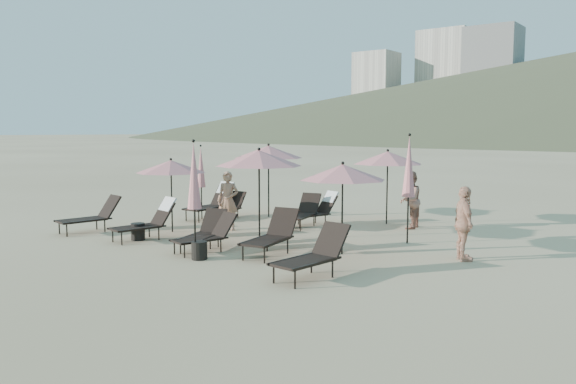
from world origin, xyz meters
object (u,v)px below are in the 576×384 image
Objects in this scene: lounger_1 at (148,220)px; umbrella_open_1 at (259,158)px; side_table_1 at (199,250)px; beachgoer_c at (464,224)px; lounger_7 at (213,201)px; umbrella_closed_0 at (194,176)px; lounger_4 at (272,235)px; lounger_0 at (91,216)px; umbrella_open_4 at (388,158)px; umbrella_closed_1 at (409,167)px; umbrella_closed_2 at (201,167)px; side_table_0 at (138,232)px; beachgoer_a at (228,201)px; beachgoer_b at (410,200)px; lounger_6 at (228,206)px; lounger_5 at (313,254)px; umbrella_open_2 at (343,172)px; umbrella_open_0 at (171,167)px; lounger_9 at (303,212)px; lounger_8 at (317,209)px; lounger_3 at (207,235)px; lounger_2 at (205,231)px; umbrella_open_3 at (268,152)px.

umbrella_open_1 is (2.41, 1.71, 1.64)m from lounger_1.
beachgoer_c reaches higher than side_table_1.
lounger_7 is 6.21m from umbrella_closed_0.
lounger_0 is at bearing 177.83° from lounger_4.
umbrella_closed_1 is (1.81, -2.41, -0.09)m from umbrella_open_4.
umbrella_closed_2 reaches higher than lounger_1.
side_table_0 is 2.76m from beachgoer_a.
umbrella_open_4 reaches higher than lounger_1.
beachgoer_b is (4.84, 5.70, 0.33)m from lounger_1.
beachgoer_a is (1.51, -1.61, 0.46)m from lounger_6.
side_table_1 is (4.20, -4.19, -1.49)m from umbrella_closed_2.
beachgoer_c is (1.84, 3.22, 0.36)m from lounger_5.
beachgoer_a is (-4.34, 0.78, -1.06)m from umbrella_open_2.
umbrella_open_1 is 0.91× the size of umbrella_closed_0.
lounger_4 is 1.23× the size of lounger_6.
umbrella_open_0 is at bearing 117.80° from lounger_1.
lounger_0 is 1.10× the size of beachgoer_c.
beachgoer_a is at bearing 123.08° from side_table_1.
umbrella_open_4 is (4.26, 4.92, 0.18)m from umbrella_open_0.
side_table_0 is at bearing -110.36° from lounger_1.
beachgoer_a reaches higher than lounger_9.
lounger_6 is 0.81× the size of lounger_7.
side_table_0 is 3.00m from side_table_1.
umbrella_closed_1 is 2.38m from beachgoer_c.
lounger_1 is 0.86× the size of umbrella_open_0.
lounger_5 is 6.28m from lounger_8.
umbrella_open_0 is 0.97× the size of umbrella_open_2.
umbrella_open_1 is at bearing -46.71° from beachgoer_a.
umbrella_open_0 reaches higher than beachgoer_b.
lounger_9 reaches higher than lounger_6.
lounger_7 is 5.86m from umbrella_open_4.
beachgoer_c is (5.20, 2.78, 0.41)m from lounger_3.
umbrella_closed_1 reaches higher than beachgoer_c.
lounger_1 reaches higher than lounger_5.
beachgoer_c is at bearing 35.86° from side_table_1.
umbrella_closed_0 is 6.57× the size of side_table_1.
umbrella_open_2 is 4.53m from beachgoer_a.
lounger_6 is at bearing 126.74° from side_table_1.
lounger_2 is at bearing 7.93° from side_table_0.
umbrella_closed_2 is at bearing -179.65° from lounger_9.
lounger_6 is at bearing -148.76° from lounger_8.
umbrella_open_3 reaches higher than lounger_1.
umbrella_closed_1 reaches higher than umbrella_open_4.
lounger_9 is at bearing -69.43° from beachgoer_b.
lounger_8 is 0.99× the size of beachgoer_a.
beachgoer_b is (-0.23, 4.19, -1.08)m from umbrella_open_2.
lounger_6 reaches higher than side_table_0.
umbrella_open_3 is (-4.98, 3.46, 0.25)m from umbrella_open_2.
umbrella_open_3 is at bearing 128.02° from lounger_3.
lounger_0 is at bearing 167.09° from lounger_2.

